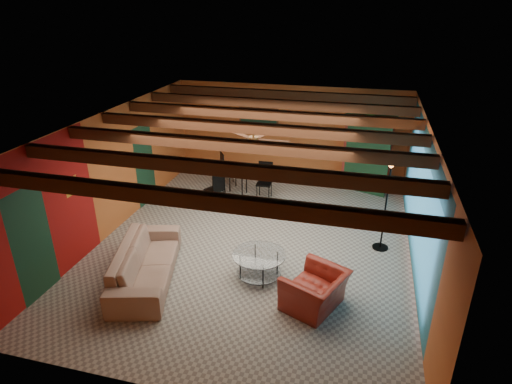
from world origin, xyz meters
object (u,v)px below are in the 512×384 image
(sofa, at_px, (146,263))
(potted_plant, at_px, (372,108))
(armchair, at_px, (315,290))
(coffee_table, at_px, (259,265))
(vase, at_px, (235,158))
(dining_table, at_px, (236,179))
(floor_lamp, at_px, (386,205))
(armoire, at_px, (367,154))

(sofa, xyz_separation_m, potted_plant, (3.82, 5.42, 1.90))
(armchair, xyz_separation_m, coffee_table, (-1.13, 0.60, -0.07))
(sofa, relative_size, vase, 12.10)
(sofa, xyz_separation_m, dining_table, (0.51, 4.04, 0.14))
(floor_lamp, bearing_deg, armchair, -116.10)
(armoire, xyz_separation_m, potted_plant, (0.00, 0.00, 1.25))
(armoire, height_order, potted_plant, potted_plant)
(vase, bearing_deg, coffee_table, -66.33)
(sofa, relative_size, potted_plant, 5.17)
(coffee_table, xyz_separation_m, vase, (-1.51, 3.45, 0.83))
(sofa, xyz_separation_m, coffee_table, (2.03, 0.58, -0.10))
(dining_table, distance_m, vase, 0.59)
(sofa, xyz_separation_m, armchair, (3.16, -0.01, -0.02))
(floor_lamp, relative_size, potted_plant, 4.33)
(floor_lamp, bearing_deg, dining_table, 154.58)
(armchair, distance_m, coffee_table, 1.28)
(armoire, bearing_deg, armchair, -76.82)
(sofa, height_order, armoire, armoire)
(sofa, height_order, floor_lamp, floor_lamp)
(armoire, distance_m, potted_plant, 1.25)
(sofa, distance_m, armchair, 3.16)
(armoire, bearing_deg, dining_table, -137.19)
(dining_table, bearing_deg, floor_lamp, -25.42)
(coffee_table, bearing_deg, dining_table, 113.67)
(coffee_table, relative_size, vase, 5.01)
(armchair, bearing_deg, dining_table, -123.26)
(sofa, distance_m, coffee_table, 2.11)
(coffee_table, relative_size, floor_lamp, 0.49)
(dining_table, xyz_separation_m, floor_lamp, (3.76, -1.79, 0.53))
(sofa, bearing_deg, potted_plant, -50.90)
(armoire, relative_size, potted_plant, 4.30)
(coffee_table, height_order, floor_lamp, floor_lamp)
(coffee_table, distance_m, vase, 3.86)
(floor_lamp, bearing_deg, vase, 154.58)
(vase, bearing_deg, armoire, 22.70)
(floor_lamp, distance_m, vase, 4.16)
(armoire, relative_size, floor_lamp, 0.99)
(armchair, relative_size, coffee_table, 1.01)
(sofa, distance_m, potted_plant, 6.90)
(armchair, relative_size, dining_table, 0.54)
(floor_lamp, bearing_deg, coffee_table, -143.36)
(sofa, bearing_deg, armchair, -105.96)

